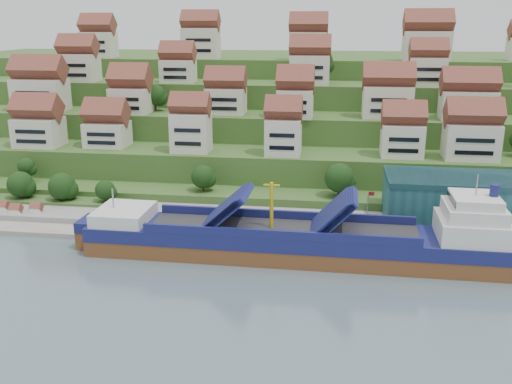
# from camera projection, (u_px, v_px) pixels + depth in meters

# --- Properties ---
(ground) EXTENTS (300.00, 300.00, 0.00)m
(ground) POSITION_uv_depth(u_px,v_px,m) (273.00, 254.00, 109.10)
(ground) COLOR slate
(ground) RESTS_ON ground
(quay) EXTENTS (180.00, 14.00, 2.20)m
(quay) POSITION_uv_depth(u_px,v_px,m) (374.00, 227.00, 120.39)
(quay) COLOR gray
(quay) RESTS_ON ground
(pebble_beach) EXTENTS (45.00, 20.00, 1.00)m
(pebble_beach) POSITION_uv_depth(u_px,v_px,m) (22.00, 217.00, 127.98)
(pebble_beach) COLOR gray
(pebble_beach) RESTS_ON ground
(hillside) EXTENTS (260.00, 128.00, 31.00)m
(hillside) POSITION_uv_depth(u_px,v_px,m) (304.00, 115.00, 204.34)
(hillside) COLOR #2D4C1E
(hillside) RESTS_ON ground
(hillside_village) EXTENTS (156.25, 62.75, 29.75)m
(hillside_village) POSITION_uv_depth(u_px,v_px,m) (299.00, 89.00, 159.64)
(hillside_village) COLOR beige
(hillside_village) RESTS_ON ground
(hillside_trees) EXTENTS (139.53, 62.70, 32.56)m
(hillside_trees) POSITION_uv_depth(u_px,v_px,m) (245.00, 125.00, 147.93)
(hillside_trees) COLOR #1A3C14
(hillside_trees) RESTS_ON ground
(flagpole) EXTENTS (1.28, 0.16, 8.00)m
(flagpole) POSITION_uv_depth(u_px,v_px,m) (368.00, 208.00, 114.24)
(flagpole) COLOR gray
(flagpole) RESTS_ON quay
(beach_huts) EXTENTS (14.40, 3.70, 2.20)m
(beach_huts) POSITION_uv_depth(u_px,v_px,m) (10.00, 212.00, 126.60)
(beach_huts) COLOR white
(beach_huts) RESTS_ON pebble_beach
(cargo_ship) EXTENTS (77.79, 13.15, 17.21)m
(cargo_ship) POSITION_uv_depth(u_px,v_px,m) (304.00, 241.00, 106.38)
(cargo_ship) COLOR brown
(cargo_ship) RESTS_ON ground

